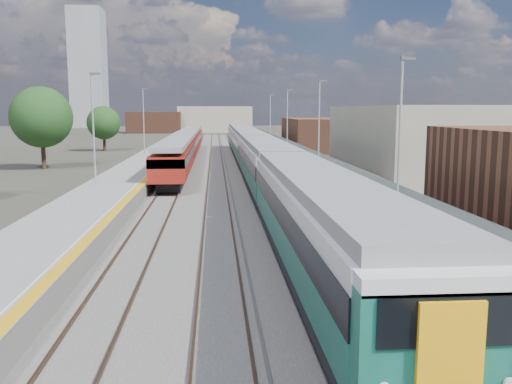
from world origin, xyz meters
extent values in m
plane|color=#47443A|center=(0.00, 50.00, 0.00)|extent=(320.00, 320.00, 0.00)
cube|color=#565451|center=(-2.25, 52.50, 0.03)|extent=(10.50, 155.00, 0.06)
cube|color=#4C3323|center=(0.78, 55.00, 0.11)|extent=(0.07, 160.00, 0.14)
cube|color=#4C3323|center=(2.22, 55.00, 0.11)|extent=(0.07, 160.00, 0.14)
cube|color=#4C3323|center=(-2.72, 55.00, 0.11)|extent=(0.07, 160.00, 0.14)
cube|color=#4C3323|center=(-1.28, 55.00, 0.11)|extent=(0.07, 160.00, 0.14)
cube|color=#4C3323|center=(-6.22, 55.00, 0.11)|extent=(0.07, 160.00, 0.14)
cube|color=#4C3323|center=(-4.78, 55.00, 0.11)|extent=(0.07, 160.00, 0.14)
cube|color=gray|center=(0.45, 55.00, 0.10)|extent=(0.08, 160.00, 0.10)
cube|color=gray|center=(-0.95, 55.00, 0.10)|extent=(0.08, 160.00, 0.10)
cube|color=slate|center=(5.25, 52.50, 0.50)|extent=(4.70, 155.00, 1.00)
cube|color=gray|center=(5.25, 52.50, 1.00)|extent=(4.70, 155.00, 0.03)
cube|color=gold|center=(3.15, 52.50, 1.02)|extent=(0.40, 155.00, 0.01)
cube|color=gray|center=(7.45, 52.50, 1.60)|extent=(0.06, 155.00, 1.20)
cylinder|color=#9EA0A3|center=(6.60, 22.00, 4.77)|extent=(0.12, 0.12, 7.50)
cube|color=#4C4C4F|center=(6.85, 22.00, 8.42)|extent=(0.70, 0.18, 0.14)
cylinder|color=#9EA0A3|center=(6.60, 42.00, 4.77)|extent=(0.12, 0.12, 7.50)
cube|color=#4C4C4F|center=(6.85, 42.00, 8.42)|extent=(0.70, 0.18, 0.14)
cylinder|color=#9EA0A3|center=(6.60, 62.00, 4.77)|extent=(0.12, 0.12, 7.50)
cube|color=#4C4C4F|center=(6.85, 62.00, 8.42)|extent=(0.70, 0.18, 0.14)
cylinder|color=#9EA0A3|center=(6.60, 82.00, 4.77)|extent=(0.12, 0.12, 7.50)
cube|color=#4C4C4F|center=(6.85, 82.00, 8.42)|extent=(0.70, 0.18, 0.14)
cube|color=slate|center=(-9.05, 52.50, 0.50)|extent=(4.30, 155.00, 1.00)
cube|color=gray|center=(-9.05, 52.50, 1.00)|extent=(4.30, 155.00, 0.03)
cube|color=gold|center=(-7.15, 52.50, 1.02)|extent=(0.45, 155.00, 0.01)
cube|color=silver|center=(-7.50, 52.50, 1.03)|extent=(0.08, 155.00, 0.01)
cylinder|color=#9EA0A3|center=(-10.20, 34.00, 4.77)|extent=(0.12, 0.12, 7.50)
cube|color=#4C4C4F|center=(-9.95, 34.00, 8.42)|extent=(0.70, 0.18, 0.14)
cylinder|color=#9EA0A3|center=(-10.20, 60.00, 4.77)|extent=(0.12, 0.12, 7.50)
cube|color=#4C4C4F|center=(-9.95, 60.00, 8.42)|extent=(0.70, 0.18, 0.14)
cube|color=#A19681|center=(16.00, 45.00, 3.20)|extent=(11.00, 22.00, 6.40)
cube|color=brown|center=(13.00, 78.00, 2.40)|extent=(8.00, 18.00, 4.80)
cube|color=#A19681|center=(-2.00, 150.00, 3.50)|extent=(20.00, 14.00, 7.00)
cube|color=brown|center=(-18.00, 145.00, 2.80)|extent=(14.00, 12.00, 5.60)
cube|color=gray|center=(-45.00, 190.00, 20.00)|extent=(11.00, 11.00, 40.00)
cube|color=black|center=(1.50, 15.17, 0.90)|extent=(2.77, 19.83, 0.47)
cube|color=#10543B|center=(1.50, 15.17, 1.71)|extent=(2.87, 19.83, 1.16)
cube|color=black|center=(1.50, 15.17, 2.62)|extent=(2.93, 19.83, 0.79)
cube|color=silver|center=(1.50, 15.17, 3.25)|extent=(2.87, 19.83, 0.49)
cube|color=gray|center=(1.50, 15.17, 3.68)|extent=(2.54, 19.83, 0.41)
cube|color=black|center=(1.50, 35.50, 0.90)|extent=(2.77, 19.83, 0.47)
cube|color=#10543B|center=(1.50, 35.50, 1.71)|extent=(2.87, 19.83, 1.16)
cube|color=black|center=(1.50, 35.50, 2.62)|extent=(2.93, 19.83, 0.79)
cube|color=silver|center=(1.50, 35.50, 3.25)|extent=(2.87, 19.83, 0.49)
cube|color=gray|center=(1.50, 35.50, 3.68)|extent=(2.54, 19.83, 0.41)
cube|color=black|center=(1.50, 55.84, 0.90)|extent=(2.77, 19.83, 0.47)
cube|color=#10543B|center=(1.50, 55.84, 1.71)|extent=(2.87, 19.83, 1.16)
cube|color=black|center=(1.50, 55.84, 2.62)|extent=(2.93, 19.83, 0.79)
cube|color=silver|center=(1.50, 55.84, 3.25)|extent=(2.87, 19.83, 0.49)
cube|color=gray|center=(1.50, 55.84, 3.68)|extent=(2.54, 19.83, 0.41)
cube|color=black|center=(1.50, 76.17, 0.90)|extent=(2.77, 19.83, 0.47)
cube|color=#10543B|center=(1.50, 76.17, 1.71)|extent=(2.87, 19.83, 1.16)
cube|color=black|center=(1.50, 76.17, 2.62)|extent=(2.93, 19.83, 0.79)
cube|color=silver|center=(1.50, 76.17, 3.25)|extent=(2.87, 19.83, 0.49)
cube|color=gray|center=(1.50, 76.17, 3.68)|extent=(2.54, 19.83, 0.41)
cube|color=#10543B|center=(1.50, 5.00, 2.19)|extent=(2.85, 0.61, 2.14)
cube|color=black|center=(1.50, 4.68, 2.80)|extent=(2.34, 0.06, 0.81)
cube|color=#F9AA10|center=(1.50, 4.62, 2.09)|extent=(1.07, 0.10, 2.14)
cube|color=black|center=(-5.50, 43.09, 0.44)|extent=(1.77, 15.00, 0.61)
cube|color=maroon|center=(-5.50, 43.09, 1.90)|extent=(2.60, 17.65, 1.86)
cube|color=black|center=(-5.50, 43.09, 2.37)|extent=(2.66, 17.65, 0.65)
cube|color=gray|center=(-5.50, 43.09, 3.30)|extent=(2.32, 17.65, 0.37)
cube|color=black|center=(-5.50, 61.24, 0.44)|extent=(1.77, 15.00, 0.61)
cube|color=maroon|center=(-5.50, 61.24, 1.90)|extent=(2.60, 17.65, 1.86)
cube|color=black|center=(-5.50, 61.24, 2.37)|extent=(2.66, 17.65, 0.65)
cube|color=gray|center=(-5.50, 61.24, 3.30)|extent=(2.32, 17.65, 0.37)
cube|color=black|center=(-5.50, 79.39, 0.44)|extent=(1.77, 15.00, 0.61)
cube|color=maroon|center=(-5.50, 79.39, 1.90)|extent=(2.60, 17.65, 1.86)
cube|color=black|center=(-5.50, 79.39, 2.37)|extent=(2.66, 17.65, 0.65)
cube|color=gray|center=(-5.50, 79.39, 3.30)|extent=(2.32, 17.65, 0.37)
cylinder|color=#382619|center=(-19.75, 54.13, 1.47)|extent=(0.44, 0.44, 2.95)
sphere|color=#234219|center=(-19.75, 54.13, 5.32)|extent=(6.23, 6.23, 6.23)
cylinder|color=#382619|center=(-18.47, 78.87, 1.15)|extent=(0.44, 0.44, 2.31)
sphere|color=#234219|center=(-18.47, 78.87, 4.17)|extent=(4.88, 4.88, 4.88)
cylinder|color=#382619|center=(19.66, 72.30, 1.17)|extent=(0.44, 0.44, 2.33)
sphere|color=#234219|center=(19.66, 72.30, 4.22)|extent=(4.93, 4.93, 4.93)
camera|label=1|loc=(-2.11, -3.06, 6.06)|focal=38.00mm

